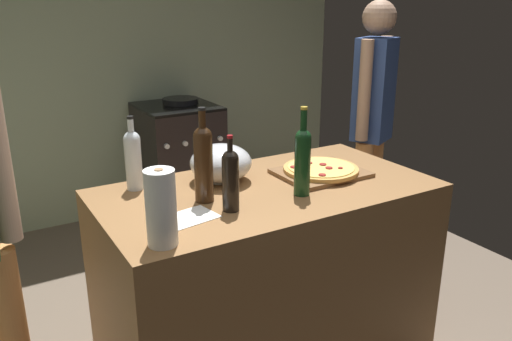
% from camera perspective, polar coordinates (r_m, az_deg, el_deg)
% --- Properties ---
extents(ground_plane, '(4.45, 3.39, 0.02)m').
position_cam_1_polar(ground_plane, '(3.27, -10.14, -13.61)').
color(ground_plane, '#6B5B4C').
extents(kitchen_wall_rear, '(4.45, 0.10, 2.60)m').
position_cam_1_polar(kitchen_wall_rear, '(4.19, -18.44, 11.92)').
color(kitchen_wall_rear, '#99A889').
rests_on(kitchen_wall_rear, ground_plane).
extents(counter, '(1.49, 0.80, 0.91)m').
position_cam_1_polar(counter, '(2.51, 1.19, -11.65)').
color(counter, olive).
rests_on(counter, ground_plane).
extents(cutting_board, '(0.40, 0.32, 0.02)m').
position_cam_1_polar(cutting_board, '(2.49, 7.14, -0.27)').
color(cutting_board, brown).
rests_on(cutting_board, counter).
extents(pizza, '(0.36, 0.36, 0.03)m').
position_cam_1_polar(pizza, '(2.48, 7.15, 0.18)').
color(pizza, tan).
rests_on(pizza, cutting_board).
extents(mixing_bowl, '(0.28, 0.28, 0.17)m').
position_cam_1_polar(mixing_bowl, '(2.37, -3.89, 0.84)').
color(mixing_bowl, '#B2B2B7').
rests_on(mixing_bowl, counter).
extents(paper_towel_roll, '(0.11, 0.11, 0.27)m').
position_cam_1_polar(paper_towel_roll, '(1.77, -10.41, -4.09)').
color(paper_towel_roll, white).
rests_on(paper_towel_roll, counter).
extents(wine_bottle_dark, '(0.08, 0.08, 0.39)m').
position_cam_1_polar(wine_bottle_dark, '(2.11, -5.81, 1.09)').
color(wine_bottle_dark, '#331E0F').
rests_on(wine_bottle_dark, counter).
extents(wine_bottle_clear, '(0.07, 0.07, 0.38)m').
position_cam_1_polar(wine_bottle_clear, '(2.18, 5.15, 1.34)').
color(wine_bottle_clear, '#143819').
rests_on(wine_bottle_clear, counter).
extents(wine_bottle_green, '(0.07, 0.07, 0.33)m').
position_cam_1_polar(wine_bottle_green, '(2.31, -13.38, 1.42)').
color(wine_bottle_green, silver).
rests_on(wine_bottle_green, counter).
extents(wine_bottle_amber, '(0.07, 0.07, 0.31)m').
position_cam_1_polar(wine_bottle_amber, '(2.02, -2.82, -0.82)').
color(wine_bottle_amber, black).
rests_on(wine_bottle_amber, counter).
extents(recipe_sheet, '(0.23, 0.18, 0.00)m').
position_cam_1_polar(recipe_sheet, '(2.01, -7.42, -5.16)').
color(recipe_sheet, white).
rests_on(recipe_sheet, counter).
extents(stove, '(0.56, 0.63, 0.97)m').
position_cam_1_polar(stove, '(4.15, -8.46, 0.87)').
color(stove, black).
rests_on(stove, ground_plane).
extents(person_in_red, '(0.37, 0.28, 1.70)m').
position_cam_1_polar(person_in_red, '(3.38, 12.67, 5.76)').
color(person_in_red, '#D88C4C').
rests_on(person_in_red, ground_plane).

